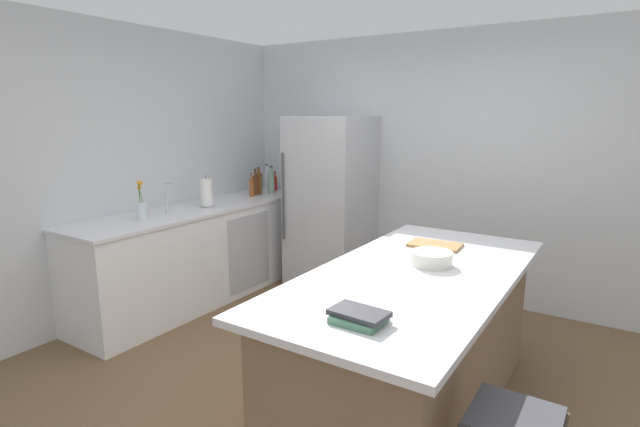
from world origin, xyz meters
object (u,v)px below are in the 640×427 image
syrup_bottle (256,184)px  flower_vase (141,208)px  gin_bottle (271,183)px  cutting_board (435,245)px  kitchen_island (412,342)px  refrigerator (331,203)px  paper_towel_roll (207,193)px  whiskey_bottle (259,183)px  mixing_bowl (432,258)px  vinegar_bottle (252,188)px  soda_bottle (267,181)px  sink_faucet (167,195)px  cookbook_stack (359,316)px  hot_sauce_bottle (275,183)px

syrup_bottle → flower_vase: bearing=-89.3°
gin_bottle → cutting_board: size_ratio=0.85×
kitchen_island → syrup_bottle: size_ratio=7.74×
refrigerator → gin_bottle: (-0.79, -0.02, 0.15)m
paper_towel_roll → cutting_board: size_ratio=0.85×
syrup_bottle → cutting_board: size_ratio=0.79×
cutting_board → refrigerator: bearing=144.6°
refrigerator → whiskey_bottle: bearing=-172.3°
whiskey_bottle → cutting_board: bearing=-21.8°
kitchen_island → mixing_bowl: 0.52m
cutting_board → whiskey_bottle: bearing=158.2°
vinegar_bottle → mixing_bowl: bearing=-26.0°
soda_bottle → vinegar_bottle: soda_bottle is taller
soda_bottle → flower_vase: bearing=-87.6°
sink_faucet → whiskey_bottle: (0.02, 1.26, -0.03)m
flower_vase → paper_towel_roll: 0.73m
refrigerator → paper_towel_roll: size_ratio=5.74×
soda_bottle → mixing_bowl: (2.58, -1.59, -0.11)m
flower_vase → cutting_board: flower_vase is taller
whiskey_bottle → cookbook_stack: size_ratio=1.14×
gin_bottle → cookbook_stack: gin_bottle is taller
flower_vase → gin_bottle: size_ratio=1.08×
flower_vase → cutting_board: 2.46m
whiskey_bottle → mixing_bowl: bearing=-28.8°
paper_towel_roll → soda_bottle: (-0.11, 1.06, -0.01)m
soda_bottle → syrup_bottle: soda_bottle is taller
hot_sauce_bottle → whiskey_bottle: (-0.00, -0.29, 0.03)m
whiskey_bottle → hot_sauce_bottle: bearing=89.7°
kitchen_island → syrup_bottle: (-2.49, 1.49, 0.59)m
hot_sauce_bottle → mixing_bowl: 3.06m
hot_sauce_bottle → cutting_board: bearing=-27.5°
sink_faucet → paper_towel_roll: paper_towel_roll is taller
cookbook_stack → kitchen_island: bearing=94.2°
refrigerator → flower_vase: (-0.84, -1.72, 0.14)m
hot_sauce_bottle → paper_towel_roll: bearing=-86.1°
kitchen_island → mixing_bowl: size_ratio=8.90×
syrup_bottle → hot_sauce_bottle: bearing=93.8°
refrigerator → gin_bottle: size_ratio=5.77×
hot_sauce_bottle → vinegar_bottle: 0.48m
syrup_bottle → cutting_board: 2.55m
soda_bottle → cutting_board: (2.44, -1.15, -0.14)m
hot_sauce_bottle → mixing_bowl: hot_sauce_bottle is taller
hot_sauce_bottle → cutting_board: (2.41, -1.26, -0.10)m
paper_towel_roll → mixing_bowl: paper_towel_roll is taller
soda_bottle → whiskey_bottle: bearing=-81.0°
sink_faucet → gin_bottle: bearing=85.0°
refrigerator → flower_vase: 1.92m
kitchen_island → flower_vase: 2.53m
kitchen_island → cookbook_stack: 0.94m
soda_bottle → cookbook_stack: soda_bottle is taller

